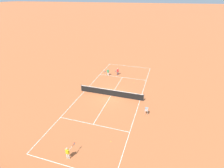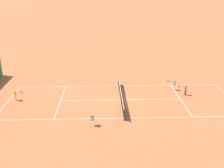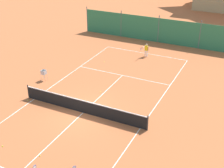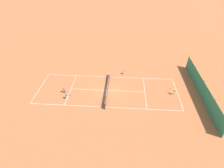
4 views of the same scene
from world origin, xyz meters
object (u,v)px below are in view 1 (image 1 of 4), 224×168
player_far_baseline (68,152)px  ball_hopper (147,110)px  tennis_ball_alley_left (111,141)px  tennis_ball_by_net_left (134,82)px  tennis_ball_by_net_right (119,81)px  tennis_net (111,93)px  player_near_baseline (108,72)px  tennis_ball_near_corner (101,68)px  tennis_ball_alley_right (106,108)px  tennis_ball_far_corner (142,99)px  player_near_service (118,71)px

player_far_baseline → ball_hopper: bearing=-123.9°
tennis_ball_alley_left → ball_hopper: 6.04m
tennis_ball_alley_left → player_far_baseline: bearing=45.0°
tennis_ball_by_net_left → tennis_ball_by_net_right: bearing=6.7°
tennis_net → player_near_baseline: (2.61, -6.37, 0.21)m
tennis_ball_by_net_left → ball_hopper: 8.48m
player_far_baseline → tennis_ball_near_corner: player_far_baseline is taller
player_far_baseline → tennis_ball_by_net_right: size_ratio=19.24×
player_near_baseline → tennis_ball_by_net_right: 3.02m
player_far_baseline → tennis_ball_alley_right: (-0.59, -8.11, -0.71)m
tennis_ball_far_corner → tennis_ball_near_corner: bearing=-43.3°
tennis_ball_far_corner → tennis_ball_alley_left: 8.75m
tennis_ball_alley_right → tennis_ball_by_net_right: same height
player_far_baseline → tennis_ball_near_corner: bearing=-76.8°
tennis_ball_alley_left → tennis_ball_by_net_left: 13.30m
tennis_ball_by_net_left → tennis_ball_alley_left: bearing=91.5°
tennis_ball_far_corner → tennis_ball_alley_left: (1.71, 8.58, 0.00)m
player_near_service → tennis_ball_alley_right: bearing=97.7°
tennis_net → player_far_baseline: (0.29, 11.13, 0.24)m
tennis_net → tennis_ball_by_net_right: tennis_net is taller
player_near_baseline → tennis_ball_by_net_right: bearing=148.0°
player_near_service → player_near_baseline: bearing=28.9°
tennis_ball_alley_left → tennis_ball_by_net_right: (2.75, -13.01, 0.00)m
tennis_net → tennis_ball_by_net_right: 4.83m
tennis_ball_alley_right → tennis_ball_near_corner: bearing=-66.4°
player_near_service → tennis_ball_alley_right: 10.34m
player_near_service → tennis_ball_near_corner: (3.99, -2.06, -0.67)m
player_near_service → ball_hopper: (-6.39, 10.02, -0.05)m
tennis_ball_alley_right → tennis_ball_by_net_right: (0.42, -7.83, 0.00)m
player_near_baseline → tennis_ball_near_corner: (2.47, -2.90, -0.68)m
player_near_service → tennis_ball_near_corner: size_ratio=18.29×
player_far_baseline → tennis_ball_by_net_right: player_far_baseline is taller
tennis_ball_by_net_right → tennis_ball_by_net_left: bearing=-173.3°
player_near_service → tennis_ball_far_corner: (-5.44, 6.82, -0.67)m
tennis_ball_by_net_left → ball_hopper: ball_hopper is taller
tennis_ball_near_corner → player_near_baseline: bearing=130.4°
tennis_ball_by_net_right → tennis_ball_far_corner: bearing=135.3°
tennis_ball_by_net_right → ball_hopper: size_ratio=0.07×
player_far_baseline → ball_hopper: size_ratio=1.43×
tennis_ball_alley_left → tennis_ball_by_net_left: size_ratio=1.00×
tennis_ball_alley_right → ball_hopper: ball_hopper is taller
tennis_net → tennis_ball_near_corner: size_ratio=139.09×
tennis_ball_by_net_left → player_far_baseline: bearing=81.0°
tennis_net → tennis_ball_near_corner: (5.08, -9.27, -0.47)m
player_near_baseline → ball_hopper: (-7.91, 9.18, -0.05)m
player_near_baseline → tennis_ball_far_corner: (-6.96, 5.98, -0.68)m
tennis_net → tennis_ball_alley_left: (-2.64, 8.20, -0.47)m
player_far_baseline → tennis_ball_alley_right: size_ratio=19.24×
tennis_ball_alley_right → tennis_ball_by_net_right: size_ratio=1.00×
player_far_baseline → tennis_ball_alley_left: 4.20m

